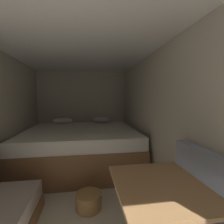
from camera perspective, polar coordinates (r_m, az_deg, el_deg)
ground_plane at (r=2.52m, az=-11.39°, el=-28.41°), size 6.72×6.72×0.00m
wall_back at (r=4.51m, az=-10.21°, el=0.45°), size 2.41×0.05×2.10m
wall_right at (r=2.39m, az=17.77°, el=-3.38°), size 0.05×4.72×2.10m
ceiling_slab at (r=2.25m, az=-12.34°, el=24.05°), size 2.41×4.72×0.05m
bed at (r=3.56m, az=-10.51°, el=-11.62°), size 2.19×2.04×0.90m
dinette_table at (r=1.35m, az=16.09°, el=-27.06°), size 0.62×0.72×0.78m
wicker_basket at (r=2.35m, az=-8.11°, el=-28.28°), size 0.33×0.33×0.19m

